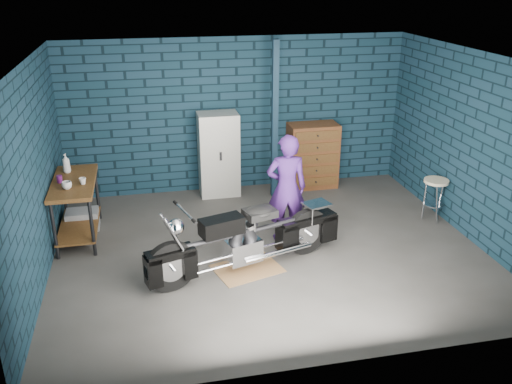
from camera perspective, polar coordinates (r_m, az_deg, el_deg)
ground at (r=7.83m, az=1.36°, el=-6.09°), size 6.00×6.00×0.00m
room_walls at (r=7.64m, az=0.53°, el=8.54°), size 6.02×5.01×2.71m
support_post at (r=9.22m, az=1.99°, el=7.43°), size 0.10×0.10×2.70m
workbench at (r=8.41m, az=-18.31°, el=-1.75°), size 0.60×1.40×0.91m
drip_mat at (r=7.36m, az=-0.93°, el=-8.04°), size 1.00×0.86×0.01m
motorcycle at (r=7.11m, az=-0.95°, el=-4.44°), size 2.46×1.30×1.05m
person at (r=7.83m, az=3.24°, el=0.41°), size 0.63×0.45×1.61m
storage_bin at (r=8.79m, az=-17.77°, el=-2.79°), size 0.48×0.34×0.30m
locker at (r=9.49m, az=-3.94°, el=3.95°), size 0.69×0.49×1.47m
tool_chest at (r=9.91m, az=5.98°, el=3.80°), size 0.88×0.49×1.18m
shop_stool at (r=9.01m, az=18.22°, el=-0.83°), size 0.49×0.49×0.70m
cup_a at (r=7.94m, az=-19.29°, el=0.67°), size 0.16×0.16×0.11m
cup_b at (r=8.05m, az=-17.78°, el=1.11°), size 0.13×0.13×0.09m
mug_purple at (r=8.21m, az=-19.98°, el=1.29°), size 0.09×0.09×0.11m
bottle at (r=8.56m, az=-19.36°, el=2.88°), size 0.14×0.14×0.29m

